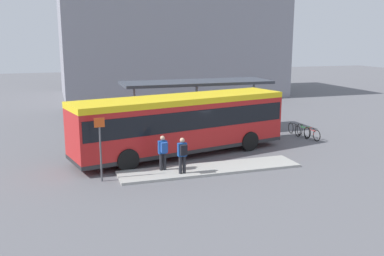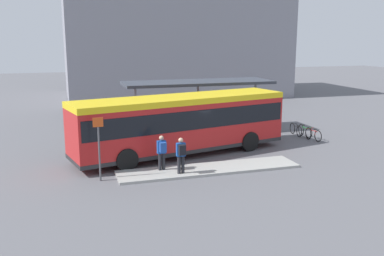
# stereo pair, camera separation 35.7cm
# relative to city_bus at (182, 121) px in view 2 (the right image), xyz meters

# --- Properties ---
(ground_plane) EXTENTS (120.00, 120.00, 0.00)m
(ground_plane) POSITION_rel_city_bus_xyz_m (-0.01, -0.00, -1.83)
(ground_plane) COLOR #5B5B60
(curb_island) EXTENTS (8.65, 1.80, 0.12)m
(curb_island) POSITION_rel_city_bus_xyz_m (0.47, -3.08, -1.77)
(curb_island) COLOR #9E9E99
(curb_island) RESTS_ON ground_plane
(city_bus) EXTENTS (11.91, 5.12, 3.13)m
(city_bus) POSITION_rel_city_bus_xyz_m (0.00, 0.00, 0.00)
(city_bus) COLOR red
(city_bus) RESTS_ON ground_plane
(pedestrian_waiting) EXTENTS (0.41, 0.42, 1.65)m
(pedestrian_waiting) POSITION_rel_city_bus_xyz_m (-1.02, -3.52, -0.77)
(pedestrian_waiting) COLOR #232328
(pedestrian_waiting) RESTS_ON curb_island
(pedestrian_companion) EXTENTS (0.42, 0.44, 1.62)m
(pedestrian_companion) POSITION_rel_city_bus_xyz_m (-1.73, -2.75, -0.78)
(pedestrian_companion) COLOR #232328
(pedestrian_companion) RESTS_ON curb_island
(bicycle_red) EXTENTS (0.48, 1.64, 0.71)m
(bicycle_red) POSITION_rel_city_bus_xyz_m (8.58, 0.83, -1.47)
(bicycle_red) COLOR black
(bicycle_red) RESTS_ON ground_plane
(bicycle_green) EXTENTS (0.48, 1.80, 0.78)m
(bicycle_green) POSITION_rel_city_bus_xyz_m (8.41, 1.55, -1.44)
(bicycle_green) COLOR black
(bicycle_green) RESTS_ON ground_plane
(bicycle_black) EXTENTS (0.48, 1.69, 0.73)m
(bicycle_black) POSITION_rel_city_bus_xyz_m (8.22, 2.27, -1.46)
(bicycle_black) COLOR black
(bicycle_black) RESTS_ON ground_plane
(station_shelter) EXTENTS (9.62, 3.12, 3.38)m
(station_shelter) POSITION_rel_city_bus_xyz_m (2.50, 4.93, 1.39)
(station_shelter) COLOR #383D47
(station_shelter) RESTS_ON ground_plane
(potted_planter_near_shelter) EXTENTS (0.96, 0.96, 1.48)m
(potted_planter_near_shelter) POSITION_rel_city_bus_xyz_m (-0.72, 2.25, -1.06)
(potted_planter_near_shelter) COLOR slate
(potted_planter_near_shelter) RESTS_ON ground_plane
(potted_planter_far_side) EXTENTS (0.69, 0.69, 1.10)m
(potted_planter_far_side) POSITION_rel_city_bus_xyz_m (4.95, 2.37, -1.25)
(potted_planter_far_side) COLOR slate
(potted_planter_far_side) RESTS_ON ground_plane
(platform_sign) EXTENTS (0.44, 0.08, 2.80)m
(platform_sign) POSITION_rel_city_bus_xyz_m (-4.56, -3.10, -0.27)
(platform_sign) COLOR #4C4C51
(platform_sign) RESTS_ON ground_plane
(station_building) EXTENTS (22.53, 13.06, 11.71)m
(station_building) POSITION_rel_city_bus_xyz_m (5.95, 24.37, 4.02)
(station_building) COLOR gray
(station_building) RESTS_ON ground_plane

